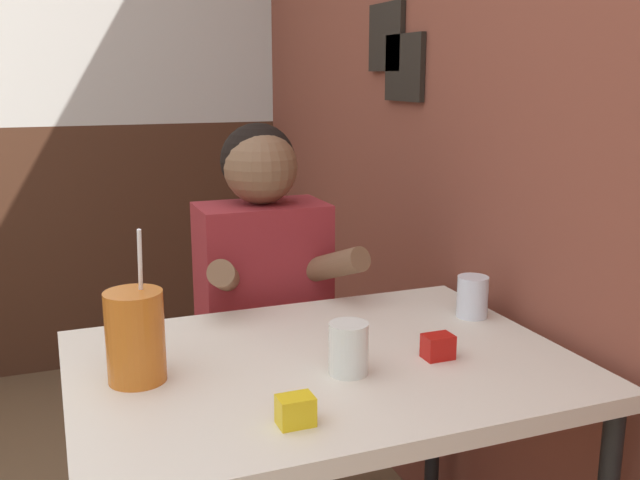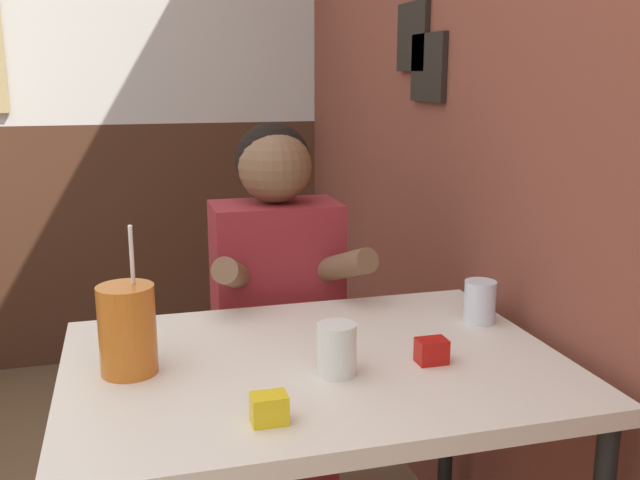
% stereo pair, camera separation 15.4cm
% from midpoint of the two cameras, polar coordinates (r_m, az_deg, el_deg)
% --- Properties ---
extents(brick_wall_right, '(0.08, 4.46, 2.70)m').
position_cam_midpoint_polar(brick_wall_right, '(2.28, 10.48, 13.78)').
color(brick_wall_right, brown).
rests_on(brick_wall_right, ground_plane).
extents(main_table, '(1.00, 0.73, 0.75)m').
position_cam_midpoint_polar(main_table, '(1.49, 2.64, -12.19)').
color(main_table, beige).
rests_on(main_table, ground_plane).
extents(person_seated, '(0.42, 0.40, 1.19)m').
position_cam_midpoint_polar(person_seated, '(1.98, -1.21, -7.35)').
color(person_seated, maroon).
rests_on(person_seated, ground_plane).
extents(cocktail_pitcher, '(0.11, 0.11, 0.29)m').
position_cam_midpoint_polar(cocktail_pitcher, '(1.40, -12.12, -7.07)').
color(cocktail_pitcher, '#C6661E').
rests_on(cocktail_pitcher, main_table).
extents(glass_near_pitcher, '(0.07, 0.07, 0.10)m').
position_cam_midpoint_polar(glass_near_pitcher, '(1.71, 15.21, -4.82)').
color(glass_near_pitcher, silver).
rests_on(glass_near_pitcher, main_table).
extents(glass_center, '(0.08, 0.08, 0.10)m').
position_cam_midpoint_polar(glass_center, '(1.38, 4.58, -8.77)').
color(glass_center, silver).
rests_on(glass_center, main_table).
extents(condiment_ketchup, '(0.06, 0.04, 0.05)m').
position_cam_midpoint_polar(condiment_ketchup, '(1.47, 11.96, -8.74)').
color(condiment_ketchup, '#B7140F').
rests_on(condiment_ketchup, main_table).
extents(condiment_mustard, '(0.06, 0.04, 0.05)m').
position_cam_midpoint_polar(condiment_mustard, '(1.20, -0.34, -13.43)').
color(condiment_mustard, yellow).
rests_on(condiment_mustard, main_table).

